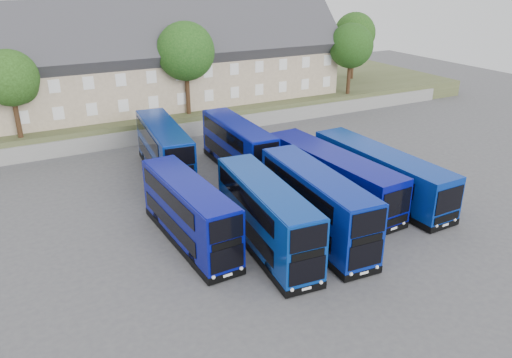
% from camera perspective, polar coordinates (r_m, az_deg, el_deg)
% --- Properties ---
extents(ground, '(120.00, 120.00, 0.00)m').
position_cam_1_polar(ground, '(31.05, 6.00, -7.71)').
color(ground, '#45454A').
rests_on(ground, ground).
extents(retaining_wall, '(70.00, 0.40, 1.50)m').
position_cam_1_polar(retaining_wall, '(50.73, -9.12, 5.38)').
color(retaining_wall, slate).
rests_on(retaining_wall, ground).
extents(earth_bank, '(80.00, 20.00, 2.00)m').
position_cam_1_polar(earth_bank, '(59.88, -12.35, 8.07)').
color(earth_bank, '#454E2C').
rests_on(earth_bank, ground).
extents(terrace_row, '(48.00, 10.40, 11.20)m').
position_cam_1_polar(terrace_row, '(54.20, -14.73, 12.42)').
color(terrace_row, tan).
rests_on(terrace_row, earth_bank).
extents(dd_front_left, '(2.78, 10.17, 4.00)m').
position_cam_1_polar(dd_front_left, '(30.76, -7.65, -3.94)').
color(dd_front_left, '#060D80').
rests_on(dd_front_left, ground).
extents(dd_front_mid, '(3.34, 10.70, 4.19)m').
position_cam_1_polar(dd_front_mid, '(29.81, 1.16, -4.44)').
color(dd_front_mid, navy).
rests_on(dd_front_mid, ground).
extents(dd_front_right, '(3.20, 10.94, 4.29)m').
position_cam_1_polar(dd_front_right, '(31.37, 6.83, -3.05)').
color(dd_front_right, navy).
rests_on(dd_front_right, ground).
extents(dd_rear_left, '(3.49, 10.95, 4.28)m').
position_cam_1_polar(dd_rear_left, '(41.20, -10.41, 3.15)').
color(dd_rear_left, navy).
rests_on(dd_rear_left, ground).
extents(dd_rear_right, '(2.73, 10.46, 4.12)m').
position_cam_1_polar(dd_rear_right, '(41.58, -2.05, 3.59)').
color(dd_rear_right, '#07128C').
rests_on(dd_rear_right, ground).
extents(coach_east_a, '(3.50, 13.05, 3.53)m').
position_cam_1_polar(coach_east_a, '(36.89, 8.57, 0.29)').
color(coach_east_a, '#060B7E').
rests_on(coach_east_a, ground).
extents(coach_east_b, '(3.07, 12.82, 3.48)m').
position_cam_1_polar(coach_east_b, '(38.07, 13.96, 0.54)').
color(coach_east_b, navy).
rests_on(coach_east_b, ground).
extents(tree_west, '(4.80, 4.80, 7.65)m').
position_cam_1_polar(tree_west, '(47.91, -26.12, 10.13)').
color(tree_west, '#382314').
rests_on(tree_west, earth_bank).
extents(tree_mid, '(5.76, 5.76, 9.18)m').
position_cam_1_polar(tree_mid, '(51.26, -7.92, 14.04)').
color(tree_mid, '#382314').
rests_on(tree_mid, earth_bank).
extents(tree_east, '(5.12, 5.12, 8.16)m').
position_cam_1_polar(tree_east, '(60.73, 10.84, 14.56)').
color(tree_east, '#382314').
rests_on(tree_east, earth_bank).
extents(tree_far, '(5.44, 5.44, 8.67)m').
position_cam_1_polar(tree_far, '(69.83, 11.24, 15.84)').
color(tree_far, '#382314').
rests_on(tree_far, earth_bank).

